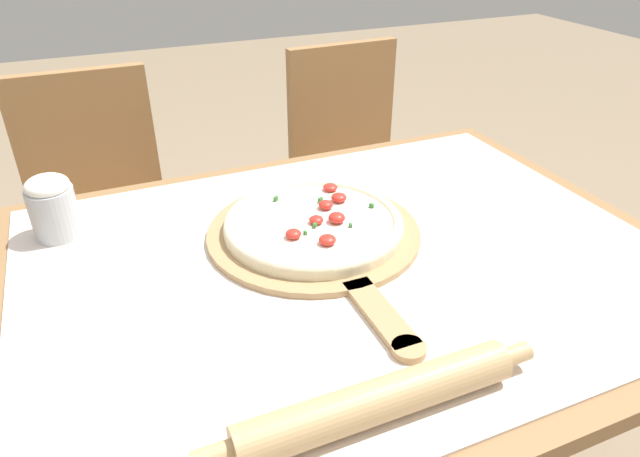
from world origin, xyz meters
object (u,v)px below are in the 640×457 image
chair_right (353,162)px  flour_cup (52,206)px  pizza_peel (317,236)px  rolling_pin (378,401)px  pizza (314,223)px  chair_left (101,208)px

chair_right → flour_cup: 1.09m
flour_cup → pizza_peel: bearing=-24.9°
rolling_pin → flour_cup: bearing=119.3°
pizza → rolling_pin: (-0.09, -0.43, 0.00)m
pizza_peel → pizza: (0.00, 0.02, 0.02)m
pizza_peel → chair_right: bearing=59.3°
chair_right → rolling_pin: bearing=-117.6°
pizza → rolling_pin: rolling_pin is taller
chair_left → pizza: bearing=-64.4°
pizza_peel → rolling_pin: 0.42m
pizza_peel → chair_right: (0.45, 0.76, -0.24)m
pizza_peel → flour_cup: 0.48m
flour_cup → rolling_pin: bearing=-60.7°
pizza_peel → pizza: pizza is taller
rolling_pin → flour_cup: 0.70m
pizza → pizza_peel: bearing=-91.9°
rolling_pin → pizza: bearing=77.6°
pizza_peel → flour_cup: size_ratio=4.66×
pizza → rolling_pin: size_ratio=0.74×
pizza → chair_left: bearing=116.0°
flour_cup → chair_right: bearing=32.0°
chair_left → flour_cup: (-0.08, -0.55, 0.30)m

